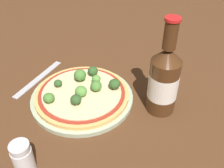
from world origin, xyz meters
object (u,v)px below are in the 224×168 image
Objects in this scene: pizza at (81,93)px; beer_bottle at (164,80)px; fork at (39,78)px; pepper_shaker at (23,158)px.

beer_bottle is at bearing 35.52° from pizza.
beer_bottle reaches higher than fork.
pepper_shaker is 0.38× the size of fork.
pepper_shaker is (0.09, -0.22, 0.02)m from pizza.
pizza is at bearing -96.33° from fork.
beer_bottle is 3.31× the size of pepper_shaker.
pizza is 0.22m from beer_bottle.
pizza reaches higher than fork.
pizza is 1.27× the size of fork.
pizza is at bearing -144.48° from beer_bottle.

